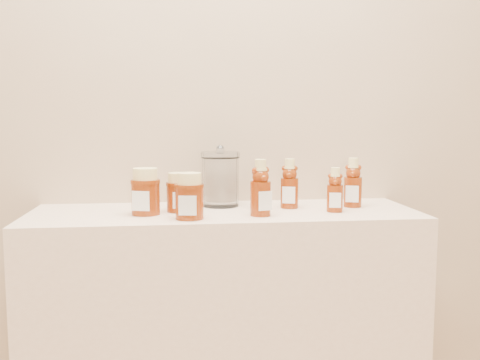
{
  "coord_description": "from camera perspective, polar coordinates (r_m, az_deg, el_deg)",
  "views": [
    {
      "loc": [
        -0.15,
        -0.08,
        1.19
      ],
      "look_at": [
        0.05,
        1.52,
        1.0
      ],
      "focal_mm": 40.0,
      "sensor_mm": 36.0,
      "label": 1
    }
  ],
  "objects": [
    {
      "name": "bear_bottle_back_left",
      "position": [
        1.68,
        2.08,
        -0.38
      ],
      "size": [
        0.07,
        0.07,
        0.16
      ],
      "primitive_type": null,
      "rotation": [
        0.0,
        0.0,
        -0.2
      ],
      "color": "#672008",
      "rests_on": "display_table"
    },
    {
      "name": "bear_bottle_back_right",
      "position": [
        1.77,
        11.97,
        0.08
      ],
      "size": [
        0.08,
        0.08,
        0.18
      ],
      "primitive_type": null,
      "rotation": [
        0.0,
        0.0,
        -0.39
      ],
      "color": "#672008",
      "rests_on": "display_table"
    },
    {
      "name": "honey_jar_back",
      "position": [
        1.66,
        -6.58,
        -1.31
      ],
      "size": [
        0.09,
        0.09,
        0.12
      ],
      "primitive_type": null,
      "rotation": [
        0.0,
        0.0,
        0.14
      ],
      "color": "#672008",
      "rests_on": "display_table"
    },
    {
      "name": "glass_canister",
      "position": [
        1.75,
        -2.1,
        0.36
      ],
      "size": [
        0.16,
        0.16,
        0.19
      ],
      "primitive_type": null,
      "rotation": [
        0.0,
        0.0,
        -0.33
      ],
      "color": "white",
      "rests_on": "display_table"
    },
    {
      "name": "honey_jar_left",
      "position": [
        1.62,
        -10.04,
        -1.21
      ],
      "size": [
        0.11,
        0.11,
        0.14
      ],
      "primitive_type": null,
      "rotation": [
        0.0,
        0.0,
        -0.29
      ],
      "color": "#672008",
      "rests_on": "display_table"
    },
    {
      "name": "honey_jar_front",
      "position": [
        1.53,
        -5.41,
        -1.7
      ],
      "size": [
        0.1,
        0.1,
        0.13
      ],
      "primitive_type": null,
      "rotation": [
        0.0,
        0.0,
        -0.16
      ],
      "color": "#672008",
      "rests_on": "display_table"
    },
    {
      "name": "bear_bottle_front_left",
      "position": [
        1.57,
        2.2,
        -0.42
      ],
      "size": [
        0.08,
        0.08,
        0.19
      ],
      "primitive_type": null,
      "rotation": [
        0.0,
        0.0,
        0.32
      ],
      "color": "#672008",
      "rests_on": "display_table"
    },
    {
      "name": "wall_back",
      "position": [
        1.85,
        -2.28,
        11.67
      ],
      "size": [
        3.5,
        0.02,
        2.7
      ],
      "primitive_type": "cube",
      "color": "tan",
      "rests_on": "ground"
    },
    {
      "name": "bear_bottle_back_mid",
      "position": [
        1.72,
        5.31,
        -0.03
      ],
      "size": [
        0.08,
        0.08,
        0.18
      ],
      "primitive_type": null,
      "rotation": [
        0.0,
        0.0,
        -0.29
      ],
      "color": "#672008",
      "rests_on": "display_table"
    },
    {
      "name": "bear_bottle_front_right",
      "position": [
        1.67,
        10.1,
        -0.72
      ],
      "size": [
        0.06,
        0.06,
        0.15
      ],
      "primitive_type": null,
      "rotation": [
        0.0,
        0.0,
        -0.25
      ],
      "color": "#672008",
      "rests_on": "display_table"
    },
    {
      "name": "display_table",
      "position": [
        1.8,
        -1.62,
        -17.6
      ],
      "size": [
        1.2,
        0.4,
        0.9
      ],
      "primitive_type": "cube",
      "color": "beige",
      "rests_on": "ground"
    }
  ]
}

